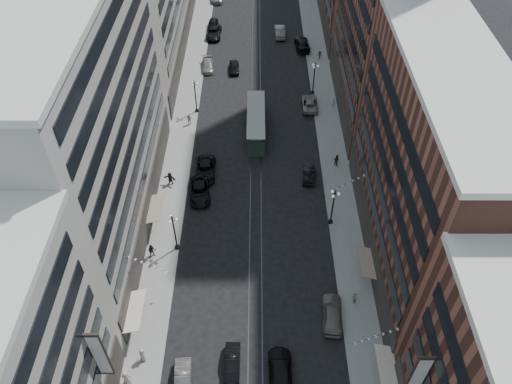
{
  "coord_description": "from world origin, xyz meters",
  "views": [
    {
      "loc": [
        0.12,
        -8.63,
        46.31
      ],
      "look_at": [
        0.04,
        32.43,
        5.0
      ],
      "focal_mm": 35.0,
      "sensor_mm": 36.0,
      "label": 1
    }
  ],
  "objects_px": {
    "car_14": "(280,31)",
    "pedestrian_7": "(336,160)",
    "streetcar": "(256,123)",
    "lamppost_se_mid": "(314,77)",
    "car_1": "(183,380)",
    "pedestrian_1": "(126,377)",
    "pedestrian_5": "(170,178)",
    "car_8": "(208,65)",
    "car_2": "(200,191)",
    "lamppost_sw_far": "(174,231)",
    "lamppost_sw_mid": "(195,95)",
    "pedestrian_6": "(189,119)",
    "car_6": "(280,373)",
    "car_10": "(309,174)",
    "car_5": "(232,363)",
    "car_extra_1": "(214,33)",
    "car_4": "(332,314)",
    "car_9": "(213,25)",
    "car_13": "(234,67)",
    "pedestrian_8": "(333,102)",
    "pedestrian_extra_0": "(143,355)",
    "car_7": "(205,170)",
    "car_12": "(302,44)",
    "pedestrian_2": "(152,251)",
    "pedestrian_9": "(320,55)",
    "lamppost_se_far": "(333,206)",
    "car_11": "(310,103)",
    "pedestrian_4": "(355,298)"
  },
  "relations": [
    {
      "from": "car_13",
      "to": "pedestrian_9",
      "type": "bearing_deg",
      "value": 10.76
    },
    {
      "from": "car_9",
      "to": "pedestrian_9",
      "type": "distance_m",
      "value": 22.74
    },
    {
      "from": "lamppost_sw_mid",
      "to": "pedestrian_1",
      "type": "bearing_deg",
      "value": -93.75
    },
    {
      "from": "car_extra_1",
      "to": "pedestrian_6",
      "type": "bearing_deg",
      "value": -92.54
    },
    {
      "from": "pedestrian_7",
      "to": "pedestrian_4",
      "type": "bearing_deg",
      "value": 131.56
    },
    {
      "from": "lamppost_sw_mid",
      "to": "lamppost_se_far",
      "type": "xyz_separation_m",
      "value": [
        18.4,
        -23.0,
        0.0
      ]
    },
    {
      "from": "car_12",
      "to": "car_1",
      "type": "bearing_deg",
      "value": 72.48
    },
    {
      "from": "car_1",
      "to": "pedestrian_2",
      "type": "xyz_separation_m",
      "value": [
        -5.06,
        14.99,
        0.39
      ]
    },
    {
      "from": "lamppost_sw_far",
      "to": "lamppost_sw_mid",
      "type": "bearing_deg",
      "value": 90.0
    },
    {
      "from": "streetcar",
      "to": "pedestrian_1",
      "type": "bearing_deg",
      "value": -107.42
    },
    {
      "from": "car_2",
      "to": "pedestrian_9",
      "type": "relative_size",
      "value": 3.61
    },
    {
      "from": "streetcar",
      "to": "car_14",
      "type": "xyz_separation_m",
      "value": [
        4.5,
        29.24,
        -0.63
      ]
    },
    {
      "from": "car_13",
      "to": "car_extra_1",
      "type": "relative_size",
      "value": 0.72
    },
    {
      "from": "pedestrian_1",
      "to": "pedestrian_5",
      "type": "xyz_separation_m",
      "value": [
        0.75,
        26.98,
        -0.02
      ]
    },
    {
      "from": "car_7",
      "to": "car_8",
      "type": "height_order",
      "value": "car_7"
    },
    {
      "from": "pedestrian_9",
      "to": "car_extra_1",
      "type": "height_order",
      "value": "pedestrian_9"
    },
    {
      "from": "car_4",
      "to": "car_10",
      "type": "distance_m",
      "value": 21.44
    },
    {
      "from": "lamppost_sw_far",
      "to": "car_extra_1",
      "type": "relative_size",
      "value": 0.97
    },
    {
      "from": "car_5",
      "to": "car_extra_1",
      "type": "xyz_separation_m",
      "value": [
        -5.84,
        65.65,
        0.1
      ]
    },
    {
      "from": "lamppost_sw_mid",
      "to": "car_extra_1",
      "type": "height_order",
      "value": "lamppost_sw_mid"
    },
    {
      "from": "car_12",
      "to": "car_extra_1",
      "type": "relative_size",
      "value": 1.05
    },
    {
      "from": "car_2",
      "to": "pedestrian_1",
      "type": "distance_m",
      "value": 25.36
    },
    {
      "from": "lamppost_se_far",
      "to": "pedestrian_2",
      "type": "distance_m",
      "value": 21.79
    },
    {
      "from": "car_10",
      "to": "car_14",
      "type": "height_order",
      "value": "car_14"
    },
    {
      "from": "lamppost_sw_mid",
      "to": "car_2",
      "type": "relative_size",
      "value": 0.99
    },
    {
      "from": "pedestrian_extra_0",
      "to": "car_7",
      "type": "bearing_deg",
      "value": 155.85
    },
    {
      "from": "car_11",
      "to": "car_14",
      "type": "distance_m",
      "value": 23.46
    },
    {
      "from": "lamppost_se_mid",
      "to": "car_1",
      "type": "bearing_deg",
      "value": -108.36
    },
    {
      "from": "car_14",
      "to": "car_7",
      "type": "bearing_deg",
      "value": 72.88
    },
    {
      "from": "car_5",
      "to": "pedestrian_6",
      "type": "distance_m",
      "value": 39.07
    },
    {
      "from": "pedestrian_6",
      "to": "pedestrian_5",
      "type": "bearing_deg",
      "value": 74.25
    },
    {
      "from": "car_9",
      "to": "lamppost_sw_far",
      "type": "bearing_deg",
      "value": -89.56
    },
    {
      "from": "car_5",
      "to": "car_13",
      "type": "xyz_separation_m",
      "value": [
        -1.6,
        53.42,
        0.01
      ]
    },
    {
      "from": "car_2",
      "to": "pedestrian_7",
      "type": "height_order",
      "value": "pedestrian_7"
    },
    {
      "from": "pedestrian_1",
      "to": "pedestrian_7",
      "type": "bearing_deg",
      "value": -123.93
    },
    {
      "from": "streetcar",
      "to": "pedestrian_6",
      "type": "relative_size",
      "value": 6.67
    },
    {
      "from": "pedestrian_extra_0",
      "to": "lamppost_se_far",
      "type": "bearing_deg",
      "value": 116.19
    },
    {
      "from": "car_4",
      "to": "car_9",
      "type": "relative_size",
      "value": 1.07
    },
    {
      "from": "car_13",
      "to": "pedestrian_8",
      "type": "bearing_deg",
      "value": -37.19
    },
    {
      "from": "car_10",
      "to": "car_12",
      "type": "distance_m",
      "value": 34.63
    },
    {
      "from": "car_6",
      "to": "pedestrian_1",
      "type": "relative_size",
      "value": 2.92
    },
    {
      "from": "car_8",
      "to": "pedestrian_5",
      "type": "relative_size",
      "value": 2.51
    },
    {
      "from": "car_12",
      "to": "pedestrian_6",
      "type": "bearing_deg",
      "value": 47.44
    },
    {
      "from": "car_1",
      "to": "car_5",
      "type": "bearing_deg",
      "value": 16.15
    },
    {
      "from": "car_6",
      "to": "car_10",
      "type": "height_order",
      "value": "car_6"
    },
    {
      "from": "car_1",
      "to": "pedestrian_8",
      "type": "distance_m",
      "value": 48.27
    },
    {
      "from": "car_5",
      "to": "car_7",
      "type": "distance_m",
      "value": 27.77
    },
    {
      "from": "car_6",
      "to": "pedestrian_7",
      "type": "relative_size",
      "value": 3.19
    },
    {
      "from": "car_9",
      "to": "pedestrian_8",
      "type": "distance_m",
      "value": 32.97
    },
    {
      "from": "car_14",
      "to": "pedestrian_7",
      "type": "xyz_separation_m",
      "value": [
        6.54,
        -36.87,
        0.17
      ]
    }
  ]
}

